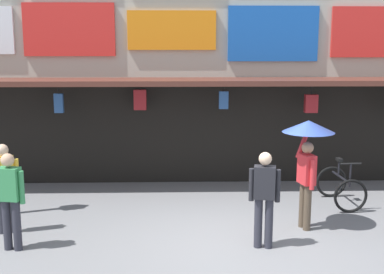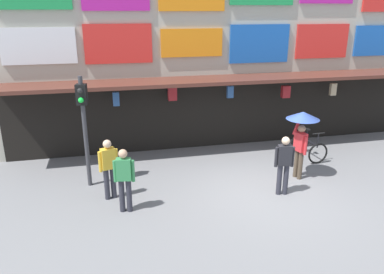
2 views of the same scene
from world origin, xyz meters
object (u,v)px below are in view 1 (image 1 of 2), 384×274
Objects in this scene: bicycle_parked at (341,187)px; pedestrian_in_red at (4,183)px; pedestrian_with_umbrella at (308,144)px; pedestrian_in_black at (264,195)px; pedestrian_in_green at (10,196)px.

pedestrian_in_red is at bearing -167.69° from bicycle_parked.
pedestrian_in_red is 5.62m from pedestrian_with_umbrella.
pedestrian_in_black is 4.71m from pedestrian_in_red.
pedestrian_in_green reaches higher than bicycle_parked.
pedestrian_with_umbrella is at bearing -129.11° from bicycle_parked.
pedestrian_in_black is 1.46m from pedestrian_with_umbrella.
pedestrian_in_green is 5.33m from pedestrian_with_umbrella.
bicycle_parked is at bearing 47.64° from pedestrian_in_black.
bicycle_parked is 6.77m from pedestrian_in_green.
bicycle_parked is 2.20m from pedestrian_with_umbrella.
pedestrian_in_red is 0.81× the size of pedestrian_with_umbrella.
pedestrian_in_green is (-6.36, -2.26, 0.55)m from bicycle_parked.
bicycle_parked is 0.58× the size of pedestrian_with_umbrella.
pedestrian_in_green is 1.00× the size of pedestrian_in_red.
pedestrian_in_red reaches higher than bicycle_parked.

